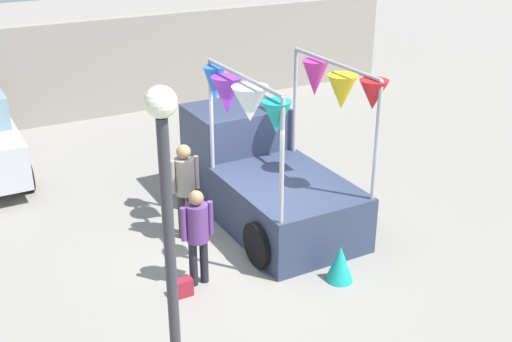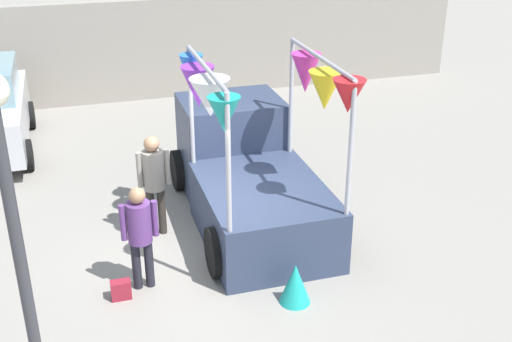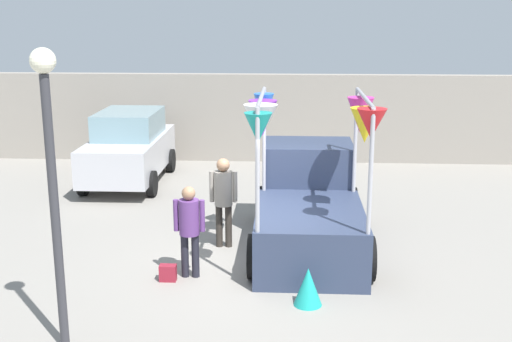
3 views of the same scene
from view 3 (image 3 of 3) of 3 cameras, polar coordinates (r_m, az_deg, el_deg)
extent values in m
plane|color=gray|center=(11.58, 0.20, -8.30)|extent=(60.00, 60.00, 0.00)
cube|color=#2D3851|center=(11.51, 4.80, -5.82)|extent=(1.90, 2.60, 1.00)
cube|color=#2D3851|center=(13.30, 4.60, -1.27)|extent=(1.80, 1.40, 1.80)
cube|color=#8CB2C6|center=(13.19, 4.64, 0.61)|extent=(1.76, 1.37, 0.60)
cylinder|color=black|center=(13.79, 0.57, -2.92)|extent=(0.22, 0.76, 0.76)
cylinder|color=black|center=(13.84, 8.46, -3.01)|extent=(0.22, 0.76, 0.76)
cylinder|color=black|center=(10.91, -0.15, -7.59)|extent=(0.22, 0.76, 0.76)
cylinder|color=black|center=(10.98, 9.89, -7.68)|extent=(0.22, 0.76, 0.76)
cylinder|color=#A5A5AD|center=(12.29, 0.72, 2.75)|extent=(0.07, 0.07, 1.99)
cylinder|color=#A5A5AD|center=(12.35, 8.83, 2.63)|extent=(0.07, 0.07, 1.99)
cylinder|color=#A5A5AD|center=(9.91, 0.13, -0.02)|extent=(0.07, 0.07, 1.99)
cylinder|color=#A5A5AD|center=(9.98, 10.16, -0.15)|extent=(0.07, 0.07, 1.99)
cylinder|color=#A5A5AD|center=(10.93, 0.47, 6.61)|extent=(0.07, 2.44, 0.07)
cylinder|color=#A5A5AD|center=(10.99, 9.63, 6.45)|extent=(0.07, 2.44, 0.07)
cone|color=teal|center=(9.94, 0.19, 3.83)|extent=(0.56, 0.56, 0.48)
cone|color=red|center=(10.00, 10.23, 4.15)|extent=(0.62, 0.62, 0.47)
cone|color=white|center=(10.75, 0.41, 4.45)|extent=(0.59, 0.59, 0.56)
cone|color=yellow|center=(10.82, 9.67, 4.01)|extent=(0.69, 0.69, 0.59)
cone|color=purple|center=(11.56, 0.60, 4.72)|extent=(0.68, 0.68, 0.64)
cone|color=#D83399|center=(11.61, 9.24, 4.93)|extent=(0.65, 0.65, 0.64)
cone|color=blue|center=(12.02, 0.70, 5.41)|extent=(0.51, 0.51, 0.63)
cube|color=#B7B7BC|center=(17.07, -11.21, 1.49)|extent=(1.70, 4.00, 0.90)
cube|color=#72939E|center=(17.07, -11.21, 4.16)|extent=(1.50, 2.10, 0.66)
cylinder|color=black|center=(18.57, -12.75, 0.99)|extent=(0.18, 0.64, 0.64)
cylinder|color=black|center=(18.18, -7.59, 0.95)|extent=(0.18, 0.64, 0.64)
cylinder|color=black|center=(16.25, -15.10, -1.00)|extent=(0.18, 0.64, 0.64)
cylinder|color=black|center=(15.80, -9.24, -1.11)|extent=(0.18, 0.64, 0.64)
cylinder|color=black|center=(11.02, -6.34, -7.46)|extent=(0.13, 0.13, 0.76)
cylinder|color=black|center=(10.99, -5.41, -7.50)|extent=(0.13, 0.13, 0.76)
cylinder|color=#593372|center=(10.77, -5.96, -4.11)|extent=(0.34, 0.34, 0.60)
sphere|color=#997051|center=(10.65, -6.02, -1.98)|extent=(0.23, 0.23, 0.23)
cylinder|color=#593372|center=(10.80, -7.12, -3.92)|extent=(0.09, 0.09, 0.54)
cylinder|color=#593372|center=(10.73, -4.80, -3.98)|extent=(0.09, 0.09, 0.54)
cylinder|color=#2D2823|center=(12.31, -3.29, -4.88)|extent=(0.13, 0.13, 0.83)
cylinder|color=#2D2823|center=(12.30, -2.46, -4.89)|extent=(0.13, 0.13, 0.83)
cylinder|color=gray|center=(12.08, -2.92, -1.55)|extent=(0.34, 0.34, 0.66)
sphere|color=#997051|center=(11.97, -2.94, 0.54)|extent=(0.25, 0.25, 0.25)
cylinder|color=gray|center=(12.10, -3.96, -1.38)|extent=(0.09, 0.09, 0.59)
cylinder|color=gray|center=(12.05, -1.88, -1.41)|extent=(0.09, 0.09, 0.59)
cube|color=maroon|center=(10.97, -7.83, -8.97)|extent=(0.28, 0.16, 0.28)
cylinder|color=#333338|center=(8.63, -17.41, -3.97)|extent=(0.12, 0.12, 3.66)
sphere|color=#F2EDCC|center=(8.26, -18.43, 9.29)|extent=(0.32, 0.32, 0.32)
cube|color=gray|center=(19.19, 1.45, 4.74)|extent=(18.00, 0.36, 2.60)
cone|color=teal|center=(10.01, 4.64, -10.21)|extent=(0.49, 0.49, 0.60)
camera|label=1|loc=(5.57, -66.43, 18.60)|focal=45.00mm
camera|label=2|loc=(3.36, -48.33, 27.34)|focal=45.00mm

